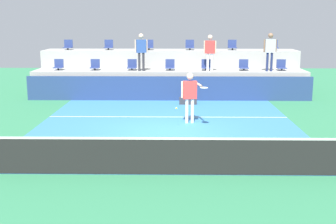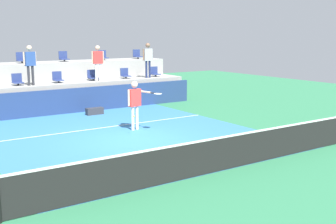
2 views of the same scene
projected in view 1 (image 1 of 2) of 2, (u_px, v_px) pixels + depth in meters
name	position (u px, v px, depth m)	size (l,w,h in m)	color
ground_plane	(166.00, 133.00, 14.36)	(40.00, 40.00, 0.00)	#2D754C
court_inner_paint	(167.00, 126.00, 15.34)	(9.00, 10.00, 0.01)	teal
court_service_line	(168.00, 117.00, 16.71)	(9.00, 0.06, 0.00)	white
tennis_net	(163.00, 155.00, 10.34)	(10.48, 0.08, 1.07)	black
sponsor_backboard	(169.00, 88.00, 20.12)	(13.00, 0.16, 1.10)	navy
seating_tier_lower	(170.00, 83.00, 21.38)	(13.00, 1.80, 1.25)	#9E9E99
seating_tier_upper	(170.00, 70.00, 23.06)	(13.00, 1.80, 2.10)	#9E9E99
stadium_chair_lower_far_left	(59.00, 65.00, 21.24)	(0.44, 0.40, 0.52)	#2D2D33
stadium_chair_lower_left	(95.00, 66.00, 21.21)	(0.44, 0.40, 0.52)	#2D2D33
stadium_chair_lower_mid_left	(132.00, 66.00, 21.18)	(0.44, 0.40, 0.52)	#2D2D33
stadium_chair_lower_center	(170.00, 66.00, 21.14)	(0.44, 0.40, 0.52)	#2D2D33
stadium_chair_lower_mid_right	(206.00, 66.00, 21.11)	(0.44, 0.40, 0.52)	#2D2D33
stadium_chair_lower_right	(244.00, 66.00, 21.08)	(0.44, 0.40, 0.52)	#2D2D33
stadium_chair_lower_far_right	(281.00, 66.00, 21.05)	(0.44, 0.40, 0.52)	#2D2D33
stadium_chair_upper_far_left	(68.00, 46.00, 22.83)	(0.44, 0.40, 0.52)	#2D2D33
stadium_chair_upper_left	(109.00, 46.00, 22.79)	(0.44, 0.40, 0.52)	#2D2D33
stadium_chair_upper_mid_left	(149.00, 46.00, 22.75)	(0.44, 0.40, 0.52)	#2D2D33
stadium_chair_upper_mid_right	(190.00, 46.00, 22.72)	(0.44, 0.40, 0.52)	#2D2D33
stadium_chair_upper_right	(232.00, 46.00, 22.68)	(0.44, 0.40, 0.52)	#2D2D33
stadium_chair_upper_far_right	(274.00, 46.00, 22.64)	(0.44, 0.40, 0.52)	#2D2D33
tennis_player	(190.00, 92.00, 15.49)	(0.91, 1.19, 1.80)	white
spectator_in_grey	(141.00, 48.00, 20.62)	(0.61, 0.27, 1.74)	#2D2D33
spectator_in_white	(210.00, 49.00, 20.57)	(0.59, 0.27, 1.69)	white
spectator_leaning_on_rail	(270.00, 48.00, 20.51)	(0.62, 0.25, 1.77)	navy
tennis_ball	(176.00, 108.00, 14.87)	(0.07, 0.07, 0.07)	#CCE033
equipment_bag	(188.00, 101.00, 19.26)	(0.76, 0.28, 0.30)	#333338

